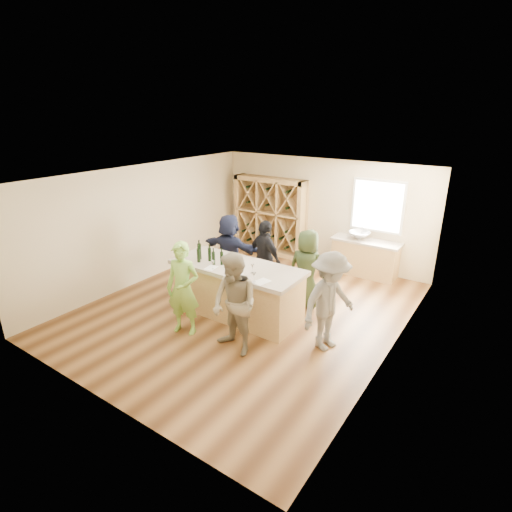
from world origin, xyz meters
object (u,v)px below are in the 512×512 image
Objects in this scene: wine_bottle_b at (199,256)px; wine_bottle_e at (222,258)px; wine_bottle_a at (199,251)px; wine_bottle_d at (214,258)px; person_far_left at (230,250)px; wine_rack at (270,216)px; person_near_right at (235,305)px; tasting_counter_base at (237,292)px; wine_bottle_c at (210,254)px; person_near_left at (183,289)px; person_far_right at (307,269)px; sink at (359,235)px; person_server at (329,302)px; person_far_mid at (265,259)px.

wine_bottle_e is (0.48, 0.15, -0.00)m from wine_bottle_b.
wine_bottle_d is (0.45, -0.08, -0.03)m from wine_bottle_a.
person_far_left is (-0.17, 1.22, -0.37)m from wine_bottle_a.
wine_rack reaches higher than person_near_right.
wine_rack reaches higher than tasting_counter_base.
person_near_left is (0.20, -1.00, -0.33)m from wine_bottle_c.
tasting_counter_base is at bearing 46.03° from person_far_right.
wine_bottle_b is at bearing 96.02° from person_near_left.
tasting_counter_base is (-1.22, -3.50, -0.51)m from sink.
person_far_right is (1.40, 2.23, -0.04)m from person_near_left.
person_near_left is (0.34, -0.83, -0.33)m from wine_bottle_b.
wine_bottle_a is at bearing 98.40° from person_near_left.
wine_bottle_c is 1.07m from person_near_left.
wine_bottle_e is 1.45m from person_near_right.
wine_bottle_d and wine_bottle_e have the same top height.
wine_bottle_a is (-0.85, -0.14, 0.75)m from tasting_counter_base.
person_server is 3.28m from person_far_left.
person_near_right reaches higher than person_near_left.
person_far_mid reaches higher than wine_bottle_e.
sink is 0.30× the size of person_near_right.
wine_bottle_e is 1.03m from person_near_left.
person_far_mid is at bearing -0.67° from person_far_right.
person_far_right is (1.03, 0.03, -0.02)m from person_far_mid.
wine_bottle_a is at bearing 95.37° from person_far_left.
wine_bottle_a is at bearing 75.67° from person_far_mid.
person_server is (2.90, 0.05, -0.35)m from wine_bottle_a.
person_near_right is 2.33m from person_far_mid.
wine_bottle_d is at bearing 93.57° from person_far_mid.
wine_rack is 3.49m from person_far_right.
tasting_counter_base is (1.48, -3.57, -0.60)m from wine_rack.
person_near_right reaches higher than wine_bottle_b.
person_near_left is at bearing -77.13° from wine_rack.
person_far_left is (-2.24, -2.42, -0.14)m from sink.
wine_bottle_d is at bearing -150.67° from tasting_counter_base.
tasting_counter_base is 1.53× the size of person_far_right.
wine_bottle_b reaches higher than wine_bottle_c.
person_near_right is (1.52, -0.82, -0.32)m from wine_bottle_b.
sink is at bearing 60.34° from wine_bottle_a.
wine_bottle_d is (1.07, -3.79, 0.12)m from wine_rack.
tasting_counter_base is 1.40m from person_near_right.
tasting_counter_base is 7.88× the size of wine_bottle_a.
sink is at bearing -135.25° from person_far_left.
person_near_right is 2.23m from person_far_right.
wine_bottle_a is 0.25m from wine_bottle_c.
tasting_counter_base is 0.85m from wine_bottle_d.
person_near_right is at bearing 126.96° from person_far_left.
wine_rack is at bearing 105.81° from wine_bottle_d.
person_near_left is 0.99× the size of person_near_right.
tasting_counter_base is 9.34× the size of wine_bottle_c.
person_far_left is at bearing -1.30° from person_far_right.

